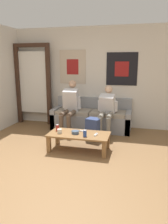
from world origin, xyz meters
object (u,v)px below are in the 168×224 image
person_seated_teen (107,109)px  drink_can_blue (85,133)px  ceramic_bowl (75,132)px  drink_can_red (57,128)px  person_seated_adult (70,105)px  couch (92,118)px  pillar_candle (60,131)px  backpack (93,130)px  game_controller_near_right (83,131)px  coffee_table (79,136)px  game_controller_near_left (96,135)px

person_seated_teen → drink_can_blue: (-0.22, -1.23, -0.21)m
ceramic_bowl → drink_can_red: 0.41m
drink_can_blue → person_seated_adult: bearing=118.7°
couch → pillar_candle: size_ratio=20.55×
person_seated_adult → pillar_candle: person_seated_adult is taller
person_seated_adult → drink_can_red: size_ratio=9.97×
drink_can_red → ceramic_bowl: bearing=-13.0°
backpack → pillar_candle: 0.90m
drink_can_red → person_seated_adult: bearing=93.7°
pillar_candle → couch: bearing=79.1°
couch → person_seated_teen: 0.66m
person_seated_teen → backpack: 0.62m
game_controller_near_right → backpack: bearing=79.8°
coffee_table → drink_can_blue: bearing=-42.8°
ceramic_bowl → couch: bearing=90.2°
drink_can_red → coffee_table: bearing=-8.1°
drink_can_red → game_controller_near_left: bearing=-6.1°
person_seated_teen → pillar_candle: 1.39m
coffee_table → game_controller_near_left: 0.34m
person_seated_teen → ceramic_bowl: bearing=-111.2°
ceramic_bowl → drink_can_blue: 0.25m
drink_can_blue → game_controller_near_right: size_ratio=0.87×
ceramic_bowl → drink_can_red: drink_can_red is taller
pillar_candle → game_controller_near_right: (0.40, 0.19, -0.03)m
coffee_table → game_controller_near_left: game_controller_near_left is taller
game_controller_near_right → person_seated_adult: bearing=120.2°
pillar_candle → drink_can_red: size_ratio=0.77×
game_controller_near_left → game_controller_near_right: bearing=154.8°
person_seated_teen → game_controller_near_left: 1.14m
person_seated_adult → drink_can_red: bearing=-86.3°
couch → game_controller_near_left: couch is taller
couch → backpack: (0.21, -0.78, -0.05)m
pillar_candle → game_controller_near_left: (0.70, 0.05, -0.03)m
game_controller_near_left → drink_can_red: bearing=173.9°
game_controller_near_left → game_controller_near_right: (-0.29, 0.14, 0.00)m
ceramic_bowl → pillar_candle: size_ratio=1.56×
backpack → game_controller_near_right: backpack is taller
couch → drink_can_blue: 1.61m
person_seated_teen → pillar_candle: (-0.73, -1.16, -0.23)m
pillar_candle → drink_can_blue: size_ratio=0.77×
coffee_table → person_seated_adult: size_ratio=0.94×
ceramic_bowl → pillar_candle: bearing=-171.2°
game_controller_near_right → pillar_candle: bearing=-154.6°
drink_can_blue → game_controller_near_right: 0.29m
game_controller_near_left → game_controller_near_right: same height
person_seated_teen → drink_can_blue: person_seated_teen is taller
couch → person_seated_adult: person_seated_adult is taller
person_seated_adult → coffee_table: bearing=-64.4°
person_seated_teen → drink_can_red: (-0.83, -1.02, -0.21)m
coffee_table → pillar_candle: pillar_candle is taller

